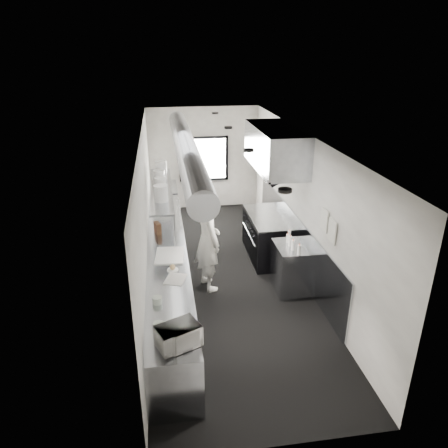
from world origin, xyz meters
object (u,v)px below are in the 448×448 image
object	(u,v)px
prep_counter	(168,272)
squeeze_bottle_d	(288,238)
squeeze_bottle_c	(290,241)
deli_tub_b	(157,300)
far_work_table	(164,203)
squeeze_bottle_a	(299,250)
bottle_station	(292,268)
plate_stack_a	(161,193)
pass_shelf	(161,190)
line_cook	(208,240)
exhaust_hood	(275,148)
plate_stack_b	(161,185)
range	(268,236)
squeeze_bottle_b	(293,245)
plate_stack_c	(159,178)
cutting_board	(170,255)
microwave	(178,336)
squeeze_bottle_e	(289,235)
plate_stack_d	(161,170)
knife_block	(158,228)
deli_tub_a	(159,327)
small_plate	(173,270)

from	to	relation	value
prep_counter	squeeze_bottle_d	distance (m)	2.29
squeeze_bottle_c	squeeze_bottle_d	size ratio (longest dim) A/B	1.18
prep_counter	deli_tub_b	world-z (taller)	deli_tub_b
far_work_table	squeeze_bottle_a	distance (m)	4.85
bottle_station	plate_stack_a	size ratio (longest dim) A/B	2.91
pass_shelf	line_cook	xyz separation A→B (m)	(0.79, -1.37, -0.56)
exhaust_hood	plate_stack_b	distance (m)	2.39
prep_counter	range	world-z (taller)	range
squeeze_bottle_b	plate_stack_c	bearing A→B (deg)	138.36
bottle_station	plate_stack_c	bearing A→B (deg)	141.55
cutting_board	microwave	bearing A→B (deg)	-89.23
squeeze_bottle_e	line_cook	bearing A→B (deg)	178.04
plate_stack_a	plate_stack_d	distance (m)	1.52
knife_block	squeeze_bottle_b	bearing A→B (deg)	-44.01
deli_tub_a	plate_stack_d	bearing A→B (deg)	88.33
pass_shelf	small_plate	size ratio (longest dim) A/B	15.95
bottle_station	cutting_board	bearing A→B (deg)	-178.58
deli_tub_a	plate_stack_a	bearing A→B (deg)	87.90
range	plate_stack_b	world-z (taller)	plate_stack_b
squeeze_bottle_b	squeeze_bottle_d	world-z (taller)	squeeze_bottle_b
microwave	squeeze_bottle_a	xyz separation A→B (m)	(2.20, 2.12, -0.05)
prep_counter	squeeze_bottle_d	world-z (taller)	squeeze_bottle_d
microwave	deli_tub_b	xyz separation A→B (m)	(-0.25, 0.97, -0.09)
deli_tub_b	microwave	bearing A→B (deg)	-75.55
range	squeeze_bottle_c	bearing A→B (deg)	-88.60
microwave	plate_stack_b	xyz separation A→B (m)	(-0.12, 3.91, 0.68)
bottle_station	microwave	size ratio (longest dim) A/B	1.92
microwave	range	bearing A→B (deg)	38.10
plate_stack_c	squeeze_bottle_c	bearing A→B (deg)	-39.22
prep_counter	squeeze_bottle_b	bearing A→B (deg)	-9.13
far_work_table	squeeze_bottle_e	distance (m)	4.32
pass_shelf	line_cook	bearing A→B (deg)	-59.92
prep_counter	small_plate	size ratio (longest dim) A/B	31.89
far_work_table	plate_stack_b	bearing A→B (deg)	-91.11
deli_tub_a	squeeze_bottle_e	bearing A→B (deg)	44.56
squeeze_bottle_a	microwave	bearing A→B (deg)	-136.12
squeeze_bottle_e	squeeze_bottle_d	bearing A→B (deg)	-120.06
exhaust_hood	plate_stack_a	bearing A→B (deg)	-168.11
prep_counter	plate_stack_c	distance (m)	2.12
line_cook	small_plate	xyz separation A→B (m)	(-0.68, -0.91, -0.07)
cutting_board	squeeze_bottle_d	size ratio (longest dim) A/B	3.87
plate_stack_c	squeeze_bottle_a	size ratio (longest dim) A/B	1.82
plate_stack_b	squeeze_bottle_c	bearing A→B (deg)	-32.34
bottle_station	line_cook	bearing A→B (deg)	167.92
squeeze_bottle_a	pass_shelf	bearing A→B (deg)	138.64
range	knife_block	size ratio (longest dim) A/B	7.38
far_work_table	plate_stack_c	distance (m)	2.39
prep_counter	plate_stack_d	size ratio (longest dim) A/B	15.64
pass_shelf	knife_block	size ratio (longest dim) A/B	13.84
range	microwave	bearing A→B (deg)	-118.69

